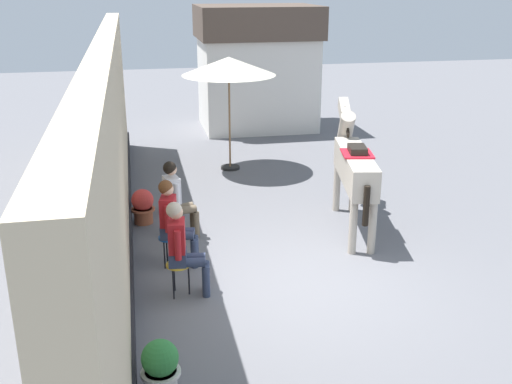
{
  "coord_description": "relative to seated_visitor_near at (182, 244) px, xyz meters",
  "views": [
    {
      "loc": [
        -2.2,
        -7.65,
        4.23
      ],
      "look_at": [
        -0.4,
        1.2,
        1.05
      ],
      "focal_mm": 42.85,
      "sensor_mm": 36.0,
      "label": 1
    }
  ],
  "objects": [
    {
      "name": "seated_visitor_near",
      "position": [
        0.0,
        0.0,
        0.0
      ],
      "size": [
        0.61,
        0.49,
        1.39
      ],
      "color": "gold",
      "rests_on": "ground_plane"
    },
    {
      "name": "flower_planter_farthest",
      "position": [
        -0.48,
        2.83,
        -0.44
      ],
      "size": [
        0.43,
        0.43,
        0.64
      ],
      "color": "#A85638",
      "rests_on": "ground_plane"
    },
    {
      "name": "distant_cottage",
      "position": [
        3.07,
        9.86,
        1.02
      ],
      "size": [
        3.4,
        2.6,
        3.5
      ],
      "color": "silver",
      "rests_on": "ground_plane"
    },
    {
      "name": "pub_facade_wall",
      "position": [
        -0.88,
        1.45,
        0.76
      ],
      "size": [
        0.34,
        14.0,
        3.4
      ],
      "color": "#CCB793",
      "rests_on": "ground_plane"
    },
    {
      "name": "cafe_parasol",
      "position": [
        1.6,
        5.82,
        1.59
      ],
      "size": [
        2.1,
        2.1,
        2.58
      ],
      "color": "black",
      "rests_on": "ground_plane"
    },
    {
      "name": "flower_planter_nearest",
      "position": [
        -0.43,
        -2.13,
        -0.44
      ],
      "size": [
        0.43,
        0.43,
        0.64
      ],
      "color": "beige",
      "rests_on": "ground_plane"
    },
    {
      "name": "ground_plane",
      "position": [
        1.67,
        2.95,
        -0.78
      ],
      "size": [
        40.0,
        40.0,
        0.0
      ],
      "primitive_type": "plane",
      "color": "slate"
    },
    {
      "name": "seated_visitor_far",
      "position": [
        0.07,
        1.98,
        0.0
      ],
      "size": [
        0.61,
        0.48,
        1.39
      ],
      "color": "gold",
      "rests_on": "ground_plane"
    },
    {
      "name": "saddled_horse_center",
      "position": [
        3.15,
        1.88,
        0.38
      ],
      "size": [
        0.86,
        2.97,
        2.06
      ],
      "color": "#B2A899",
      "rests_on": "ground_plane"
    },
    {
      "name": "seated_visitor_middle",
      "position": [
        -0.05,
        0.97,
        0.0
      ],
      "size": [
        0.61,
        0.48,
        1.39
      ],
      "color": "#194C99",
      "rests_on": "ground_plane"
    },
    {
      "name": "satchel_bag",
      "position": [
        -0.05,
        3.25,
        -0.68
      ],
      "size": [
        0.18,
        0.3,
        0.2
      ],
      "primitive_type": "cube",
      "rotation": [
        0.0,
        0.0,
        1.8
      ],
      "color": "maroon",
      "rests_on": "ground_plane"
    }
  ]
}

